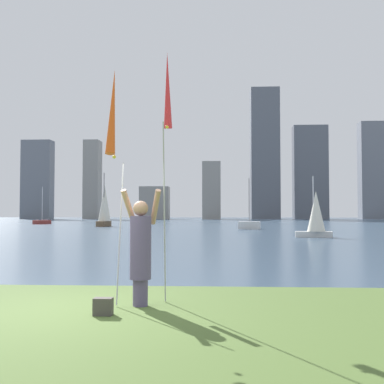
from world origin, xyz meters
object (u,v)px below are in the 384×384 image
(sailboat_0, at_px, (249,225))
(person, at_px, (141,248))
(sailboat_3, at_px, (104,206))
(kite_flag_right, at_px, (167,96))
(sailboat_2, at_px, (42,222))
(sailboat_5, at_px, (316,215))
(kite_flag_left, at_px, (113,116))
(bag, at_px, (103,307))

(sailboat_0, bearing_deg, person, -96.70)
(sailboat_3, bearing_deg, kite_flag_right, -74.93)
(person, bearing_deg, kite_flag_right, 76.53)
(sailboat_2, bearing_deg, sailboat_5, -45.88)
(sailboat_2, bearing_deg, kite_flag_right, -67.10)
(person, relative_size, kite_flag_left, 0.50)
(kite_flag_left, distance_m, sailboat_0, 36.53)
(kite_flag_left, bearing_deg, sailboat_2, 111.72)
(sailboat_3, bearing_deg, bag, -76.45)
(sailboat_5, bearing_deg, sailboat_0, 103.67)
(kite_flag_left, bearing_deg, sailboat_0, 82.77)
(bag, relative_size, sailboat_2, 0.06)
(kite_flag_right, xyz_separation_m, bag, (-0.86, -1.39, -3.65))
(bag, bearing_deg, sailboat_3, 103.55)
(kite_flag_right, relative_size, sailboat_5, 1.20)
(person, relative_size, sailboat_5, 0.52)
(person, xyz_separation_m, sailboat_3, (-10.97, 42.84, 1.23))
(person, distance_m, sailboat_0, 35.89)
(kite_flag_left, distance_m, bag, 3.08)
(sailboat_0, bearing_deg, kite_flag_left, -97.23)
(kite_flag_left, bearing_deg, sailboat_3, 103.72)
(sailboat_2, bearing_deg, kite_flag_left, -68.28)
(sailboat_5, bearing_deg, bag, -109.12)
(kite_flag_left, height_order, sailboat_5, kite_flag_left)
(bag, xyz_separation_m, sailboat_0, (4.65, 36.41, 0.24))
(sailboat_2, distance_m, sailboat_3, 13.61)
(kite_flag_right, bearing_deg, kite_flag_left, -125.20)
(person, relative_size, sailboat_0, 0.43)
(kite_flag_right, distance_m, sailboat_3, 43.74)
(kite_flag_left, bearing_deg, person, 51.15)
(person, height_order, sailboat_3, sailboat_3)
(kite_flag_left, xyz_separation_m, sailboat_5, (7.87, 22.62, -1.79))
(kite_flag_right, relative_size, sailboat_0, 0.99)
(kite_flag_right, xyz_separation_m, sailboat_0, (3.79, 35.01, -3.41))
(bag, height_order, sailboat_2, sailboat_2)
(person, distance_m, sailboat_2, 55.83)
(sailboat_3, bearing_deg, sailboat_0, -25.40)
(person, relative_size, bag, 6.87)
(person, height_order, kite_flag_left, kite_flag_left)
(sailboat_3, bearing_deg, kite_flag_left, -76.28)
(kite_flag_right, height_order, sailboat_2, sailboat_2)
(person, bearing_deg, sailboat_5, 89.96)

